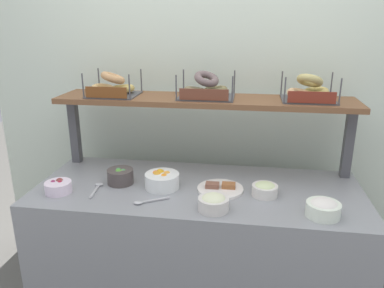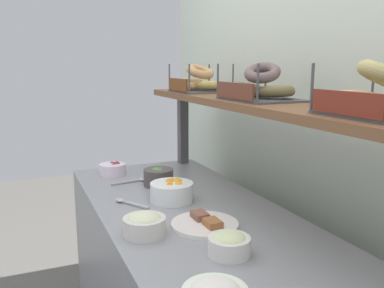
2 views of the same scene
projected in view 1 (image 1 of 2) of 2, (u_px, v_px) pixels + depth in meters
back_wall at (210, 101)px, 2.42m from camera, size 2.92×0.06×2.40m
deli_counter at (198, 256)px, 2.15m from camera, size 1.72×0.70×0.85m
shelf_riser_left at (75, 131)px, 2.32m from camera, size 0.05×0.05×0.40m
shelf_riser_right at (348, 143)px, 2.09m from camera, size 0.05×0.05×0.40m
upper_shelf at (205, 100)px, 2.14m from camera, size 1.68×0.32×0.03m
bowl_fruit_salad at (162, 180)px, 2.00m from camera, size 0.18×0.18×0.09m
bowl_cream_cheese at (323, 208)px, 1.71m from camera, size 0.15×0.15×0.08m
bowl_potato_salad at (213, 202)px, 1.76m from camera, size 0.14×0.14×0.08m
bowl_veggie_mix at (120, 176)px, 2.05m from camera, size 0.14×0.14×0.09m
bowl_scallion_spread at (265, 189)px, 1.91m from camera, size 0.13×0.13×0.07m
bowl_beet_salad at (58, 187)px, 1.95m from camera, size 0.14×0.14×0.07m
serving_plate_white at (220, 189)px, 1.97m from camera, size 0.24×0.24×0.04m
serving_spoon_near_plate at (97, 188)px, 1.99m from camera, size 0.04×0.18×0.01m
serving_spoon_by_edge at (146, 201)px, 1.84m from camera, size 0.16×0.10×0.01m
bagel_basket_sesame at (113, 87)px, 2.17m from camera, size 0.28×0.26×0.14m
bagel_basket_poppy at (206, 89)px, 2.11m from camera, size 0.31×0.25×0.15m
bagel_basket_plain at (308, 91)px, 2.04m from camera, size 0.28×0.25×0.16m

